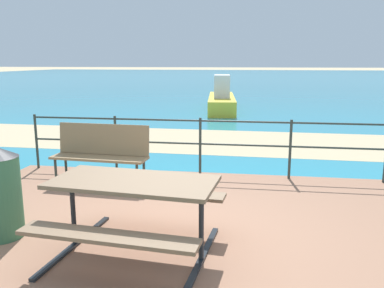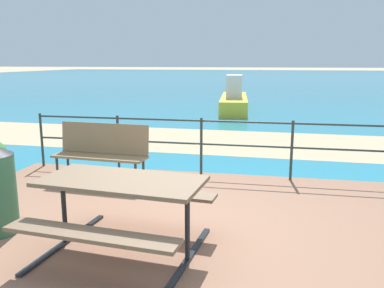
{
  "view_description": "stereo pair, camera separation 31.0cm",
  "coord_description": "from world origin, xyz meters",
  "views": [
    {
      "loc": [
        0.85,
        -4.06,
        1.96
      ],
      "look_at": [
        -0.08,
        2.07,
        0.67
      ],
      "focal_mm": 37.46,
      "sensor_mm": 36.0,
      "label": 1
    },
    {
      "loc": [
        1.15,
        -4.01,
        1.96
      ],
      "look_at": [
        -0.08,
        2.07,
        0.67
      ],
      "focal_mm": 37.46,
      "sensor_mm": 36.0,
      "label": 2
    }
  ],
  "objects": [
    {
      "name": "park_bench",
      "position": [
        -1.44,
        1.68,
        0.62
      ],
      "size": [
        1.51,
        0.52,
        0.94
      ],
      "rotation": [
        0.0,
        0.0,
        -0.07
      ],
      "color": "#8C704C",
      "rests_on": "patio_paving"
    },
    {
      "name": "ground_plane",
      "position": [
        0.0,
        0.0,
        0.0
      ],
      "size": [
        240.0,
        240.0,
        0.0
      ],
      "primitive_type": "plane",
      "color": "tan"
    },
    {
      "name": "railing_fence",
      "position": [
        0.0,
        2.45,
        0.68
      ],
      "size": [
        5.94,
        0.04,
        0.98
      ],
      "color": "#2D3833",
      "rests_on": "patio_paving"
    },
    {
      "name": "sea_water",
      "position": [
        0.0,
        40.0,
        0.01
      ],
      "size": [
        90.0,
        90.0,
        0.01
      ],
      "primitive_type": "cube",
      "color": "teal",
      "rests_on": "ground"
    },
    {
      "name": "beach_strip",
      "position": [
        0.0,
        5.66,
        0.01
      ],
      "size": [
        54.06,
        4.41,
        0.01
      ],
      "primitive_type": "cube",
      "rotation": [
        0.0,
        0.0,
        -0.02
      ],
      "color": "tan",
      "rests_on": "ground"
    },
    {
      "name": "picnic_table",
      "position": [
        -0.27,
        -0.46,
        0.65
      ],
      "size": [
        1.73,
        1.62,
        0.77
      ],
      "rotation": [
        0.0,
        0.0,
        -0.1
      ],
      "color": "#7A6047",
      "rests_on": "patio_paving"
    },
    {
      "name": "patio_paving",
      "position": [
        0.0,
        0.0,
        0.03
      ],
      "size": [
        6.4,
        5.2,
        0.06
      ],
      "primitive_type": "cube",
      "color": "#996B51",
      "rests_on": "ground"
    },
    {
      "name": "boat_near",
      "position": [
        -0.39,
        12.12,
        0.42
      ],
      "size": [
        1.42,
        5.37,
        1.41
      ],
      "rotation": [
        0.0,
        0.0,
        1.66
      ],
      "color": "yellow",
      "rests_on": "sea_water"
    }
  ]
}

